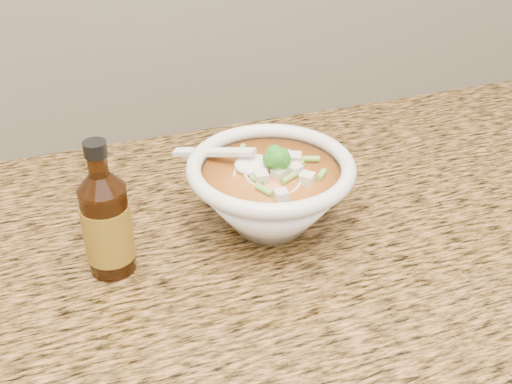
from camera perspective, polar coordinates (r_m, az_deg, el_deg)
name	(u,v)px	position (r m, az deg, el deg)	size (l,w,h in m)	color
counter_slab	(170,264)	(0.83, -7.65, -6.39)	(4.00, 0.68, 0.04)	#9A6838
soup_bowl	(270,193)	(0.83, 1.29, -0.05)	(0.22, 0.21, 0.12)	white
hot_sauce_bottle	(107,224)	(0.76, -13.11, -2.78)	(0.08, 0.08, 0.17)	#3C1B08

